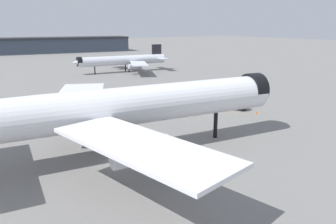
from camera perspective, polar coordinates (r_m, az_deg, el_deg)
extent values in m
plane|color=slate|center=(53.00, -9.01, -8.90)|extent=(900.00, 900.00, 0.00)
cylinder|color=white|center=(54.37, -7.08, 1.01)|extent=(56.13, 13.17, 6.37)
cone|color=white|center=(68.82, 15.28, 3.53)|extent=(7.72, 7.05, 6.24)
cylinder|color=black|center=(67.89, 14.51, 3.85)|extent=(3.63, 6.74, 6.43)
cube|color=white|center=(68.19, -15.09, 2.76)|extent=(18.71, 26.51, 0.51)
cylinder|color=#B7BAC1|center=(66.07, -13.27, 0.63)|extent=(8.18, 4.43, 3.50)
cube|color=white|center=(39.06, -4.95, -5.76)|extent=(13.53, 26.33, 0.51)
cylinder|color=#B7BAC1|center=(42.89, -4.76, -6.84)|extent=(8.18, 4.43, 3.50)
cylinder|color=black|center=(64.01, 8.25, -2.22)|extent=(0.76, 0.76, 5.09)
cylinder|color=black|center=(58.20, -10.63, -4.08)|extent=(0.76, 0.76, 5.09)
cylinder|color=black|center=(52.19, -8.48, -6.24)|extent=(0.76, 0.76, 5.09)
cylinder|color=silver|center=(153.88, -7.87, 8.90)|extent=(41.57, 8.68, 4.20)
cone|color=silver|center=(148.07, -15.47, 8.27)|extent=(5.04, 4.59, 4.11)
cone|color=silver|center=(162.15, -0.92, 9.33)|extent=(5.86, 4.56, 3.99)
cylinder|color=black|center=(148.22, -15.16, 8.42)|extent=(2.34, 4.42, 4.24)
cube|color=silver|center=(144.55, -5.08, 8.38)|extent=(13.68, 19.69, 0.34)
cylinder|color=#B7BAC1|center=(146.38, -5.77, 7.90)|extent=(6.01, 2.92, 2.31)
cube|color=silver|center=(165.68, -8.21, 9.12)|extent=(10.27, 19.57, 0.34)
cylinder|color=#B7BAC1|center=(163.40, -8.25, 8.55)|extent=(6.01, 2.92, 2.31)
cube|color=black|center=(160.38, -1.99, 10.47)|extent=(4.98, 0.96, 6.71)
cube|color=silver|center=(156.75, -0.93, 9.29)|extent=(4.51, 7.81, 0.25)
cube|color=silver|center=(165.27, -2.46, 9.57)|extent=(4.51, 7.81, 0.25)
cylinder|color=black|center=(150.30, -12.59, 7.09)|extent=(0.50, 0.50, 3.36)
cylinder|color=black|center=(153.00, -6.80, 7.47)|extent=(0.50, 0.50, 3.36)
cylinder|color=black|center=(157.08, -7.39, 7.64)|extent=(0.50, 0.50, 3.36)
cube|color=black|center=(86.54, 11.72, 0.82)|extent=(4.70, 5.92, 0.35)
cube|color=#E5B70C|center=(85.93, 12.82, 1.33)|extent=(3.08, 3.04, 1.60)
cube|color=#1E2D38|center=(85.64, 13.47, 1.47)|extent=(1.72, 1.01, 0.80)
cube|color=#E5B70C|center=(86.49, 11.13, 1.71)|extent=(3.62, 4.00, 2.20)
cylinder|color=black|center=(87.23, 13.13, 0.73)|extent=(0.68, 0.92, 0.90)
cylinder|color=black|center=(85.05, 12.76, 0.40)|extent=(0.68, 0.92, 0.90)
cylinder|color=black|center=(88.14, 10.70, 1.01)|extent=(0.68, 0.92, 0.90)
cylinder|color=black|center=(85.99, 10.28, 0.69)|extent=(0.68, 0.92, 0.90)
cube|color=black|center=(87.49, -25.15, -0.36)|extent=(2.83, 2.48, 0.20)
cube|color=beige|center=(87.30, -25.21, 0.15)|extent=(2.83, 2.48, 1.40)
sphere|color=black|center=(87.18, -25.90, -0.56)|extent=(0.44, 0.44, 0.44)
sphere|color=black|center=(88.53, -25.56, -0.31)|extent=(0.44, 0.44, 0.44)
sphere|color=black|center=(86.50, -24.71, -0.54)|extent=(0.44, 0.44, 0.44)
sphere|color=black|center=(87.86, -24.39, -0.28)|extent=(0.44, 0.44, 0.44)
cone|color=#F2600C|center=(83.50, 15.04, -0.06)|extent=(0.63, 0.63, 0.79)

